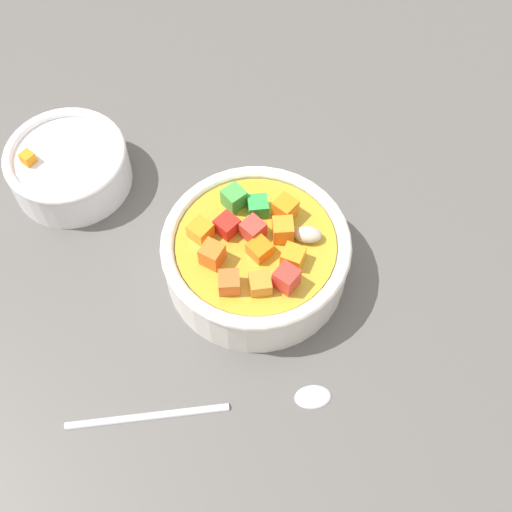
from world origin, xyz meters
TOP-DOWN VIEW (x-y plane):
  - ground_plane at (0.00, 0.00)cm, footprint 140.00×140.00cm
  - soup_bowl_main at (0.00, -0.01)cm, footprint 16.22×16.22cm
  - spoon at (-5.63, -11.49)cm, footprint 21.33×5.09cm
  - side_bowl_small at (-14.05, 14.93)cm, footprint 11.49×11.49cm

SIDE VIEW (x-z plane):
  - ground_plane at x=0.00cm, z-range -2.00..0.00cm
  - spoon at x=-5.63cm, z-range -0.07..0.85cm
  - side_bowl_small at x=-14.05cm, z-range -0.14..4.75cm
  - soup_bowl_main at x=0.00cm, z-range -0.44..6.26cm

